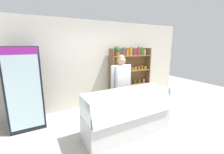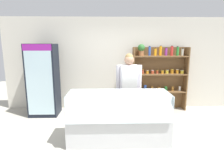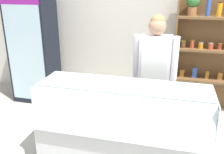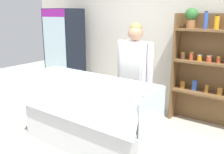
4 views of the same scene
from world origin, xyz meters
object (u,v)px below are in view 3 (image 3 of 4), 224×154
Objects in this scene: deli_display_case at (122,139)px; shop_clerk at (155,67)px; shelving_unit at (222,50)px; drinks_fridge at (34,49)px.

deli_display_case is 1.15× the size of shop_clerk.
drinks_fridge is at bearing -174.15° from shelving_unit.
shelving_unit is at bearing 5.85° from drinks_fridge.
drinks_fridge reaches higher than shelving_unit.
shelving_unit is 2.30m from deli_display_case.
shelving_unit is 1.12× the size of shop_clerk.
deli_display_case is at bearing -126.31° from shelving_unit.
drinks_fridge is 3.25m from shelving_unit.
drinks_fridge is 0.98× the size of deli_display_case.
shop_clerk is at bearing -134.22° from shelving_unit.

